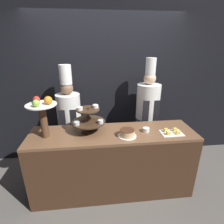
# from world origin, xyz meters

# --- Properties ---
(ground_plane) EXTENTS (14.00, 14.00, 0.00)m
(ground_plane) POSITION_xyz_m (0.00, 0.00, 0.00)
(ground_plane) COLOR #5B5651
(wall_back) EXTENTS (10.00, 0.06, 2.80)m
(wall_back) POSITION_xyz_m (0.00, 1.27, 1.40)
(wall_back) COLOR black
(wall_back) RESTS_ON ground_plane
(buffet_counter) EXTENTS (2.18, 0.60, 0.93)m
(buffet_counter) POSITION_xyz_m (0.00, 0.30, 0.46)
(buffet_counter) COLOR #422819
(buffet_counter) RESTS_ON ground_plane
(tiered_stand) EXTENTS (0.44, 0.44, 0.36)m
(tiered_stand) POSITION_xyz_m (-0.31, 0.37, 1.11)
(tiered_stand) COLOR #3D2819
(tiered_stand) RESTS_ON buffet_counter
(fruit_pedestal) EXTENTS (0.36, 0.36, 0.52)m
(fruit_pedestal) POSITION_xyz_m (-0.84, 0.28, 1.27)
(fruit_pedestal) COLOR brown
(fruit_pedestal) RESTS_ON buffet_counter
(cake_round) EXTENTS (0.24, 0.24, 0.09)m
(cake_round) POSITION_xyz_m (0.17, 0.18, 0.97)
(cake_round) COLOR white
(cake_round) RESTS_ON buffet_counter
(cup_white) EXTENTS (0.09, 0.09, 0.06)m
(cup_white) POSITION_xyz_m (0.44, 0.27, 0.96)
(cup_white) COLOR white
(cup_white) RESTS_ON buffet_counter
(cake_square_tray) EXTENTS (0.28, 0.20, 0.05)m
(cake_square_tray) POSITION_xyz_m (0.76, 0.19, 0.95)
(cake_square_tray) COLOR white
(cake_square_tray) RESTS_ON buffet_counter
(chef_left) EXTENTS (0.37, 0.37, 1.74)m
(chef_left) POSITION_xyz_m (-0.63, 0.90, 0.93)
(chef_left) COLOR #28282D
(chef_left) RESTS_ON ground_plane
(chef_center_left) EXTENTS (0.38, 0.38, 1.83)m
(chef_center_left) POSITION_xyz_m (0.65, 0.90, 0.98)
(chef_center_left) COLOR #38332D
(chef_center_left) RESTS_ON ground_plane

